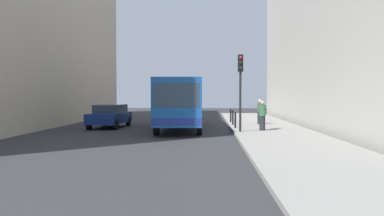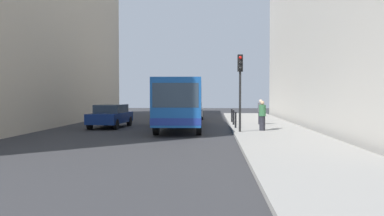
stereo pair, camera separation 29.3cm
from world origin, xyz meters
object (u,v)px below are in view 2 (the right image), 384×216
object	(u,v)px
pedestrian_mid_sidewalk	(261,112)
car_behind_bus	(192,110)
bus	(181,101)
car_beside_bus	(111,115)
bollard_far	(232,115)
bollard_near	(236,120)
pedestrian_near_signal	(262,116)
bollard_mid	(234,117)
traffic_light	(240,78)

from	to	relation	value
pedestrian_mid_sidewalk	car_behind_bus	bearing A→B (deg)	-124.45
bus	pedestrian_mid_sidewalk	size ratio (longest dim) A/B	6.72
car_beside_bus	bollard_far	xyz separation A→B (m)	(7.93, 3.41, -0.16)
pedestrian_mid_sidewalk	bus	bearing A→B (deg)	-45.48
car_beside_bus	bollard_near	bearing A→B (deg)	172.12
pedestrian_near_signal	pedestrian_mid_sidewalk	distance (m)	4.81
car_beside_bus	pedestrian_mid_sidewalk	distance (m)	9.87
bollard_mid	pedestrian_near_signal	world-z (taller)	pedestrian_near_signal
car_behind_bus	car_beside_bus	bearing A→B (deg)	61.74
pedestrian_mid_sidewalk	bollard_near	bearing A→B (deg)	-7.21
car_beside_bus	pedestrian_mid_sidewalk	xyz separation A→B (m)	(9.76, 1.44, 0.19)
bollard_mid	pedestrian_mid_sidewalk	size ratio (longest dim) A/B	0.58
traffic_light	pedestrian_mid_sidewalk	xyz separation A→B (m)	(1.73, 5.54, -2.03)
bollard_near	bollard_far	world-z (taller)	same
car_behind_bus	bollard_mid	xyz separation A→B (m)	(3.15, -8.56, -0.16)
bollard_far	bollard_mid	bearing A→B (deg)	-90.00
car_behind_bus	bollard_far	world-z (taller)	car_behind_bus
bollard_mid	traffic_light	bearing A→B (deg)	-88.85
traffic_light	pedestrian_near_signal	world-z (taller)	traffic_light
traffic_light	car_behind_bus	bearing A→B (deg)	103.50
car_beside_bus	bollard_mid	bearing A→B (deg)	-169.88
bollard_far	pedestrian_mid_sidewalk	world-z (taller)	pedestrian_mid_sidewalk
bus	car_behind_bus	bearing A→B (deg)	-92.68
bollard_mid	pedestrian_mid_sidewalk	world-z (taller)	pedestrian_mid_sidewalk
car_behind_bus	pedestrian_mid_sidewalk	xyz separation A→B (m)	(4.98, -8.00, 0.19)
bollard_far	pedestrian_mid_sidewalk	distance (m)	2.71
pedestrian_near_signal	bus	bearing A→B (deg)	139.42
car_beside_bus	bus	bearing A→B (deg)	177.21
car_behind_bus	pedestrian_near_signal	bearing A→B (deg)	108.04
bus	pedestrian_mid_sidewalk	world-z (taller)	bus
bus	pedestrian_near_signal	distance (m)	5.53
bollard_mid	car_beside_bus	bearing A→B (deg)	-173.58
traffic_light	pedestrian_near_signal	xyz separation A→B (m)	(1.27, 0.76, -2.04)
traffic_light	bollard_near	distance (m)	3.43
car_beside_bus	pedestrian_mid_sidewalk	bearing A→B (deg)	-167.88
bus	car_beside_bus	world-z (taller)	bus
traffic_light	pedestrian_near_signal	size ratio (longest dim) A/B	2.51
bus	pedestrian_near_signal	bearing A→B (deg)	147.38
car_behind_bus	bollard_mid	size ratio (longest dim) A/B	4.68
car_beside_bus	pedestrian_near_signal	bearing A→B (deg)	163.95
bollard_far	pedestrian_near_signal	distance (m)	6.89
traffic_light	pedestrian_mid_sidewalk	bearing A→B (deg)	72.63
bus	pedestrian_mid_sidewalk	bearing A→B (deg)	-160.80
bollard_mid	bollard_far	xyz separation A→B (m)	(0.00, 2.52, 0.00)
traffic_light	bus	bearing A→B (deg)	133.79
car_beside_bus	pedestrian_near_signal	distance (m)	9.88
car_beside_bus	traffic_light	size ratio (longest dim) A/B	1.10
car_beside_bus	pedestrian_near_signal	world-z (taller)	pedestrian_near_signal
bollard_near	pedestrian_mid_sidewalk	size ratio (longest dim) A/B	0.58
car_beside_bus	bollard_near	size ratio (longest dim) A/B	4.74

